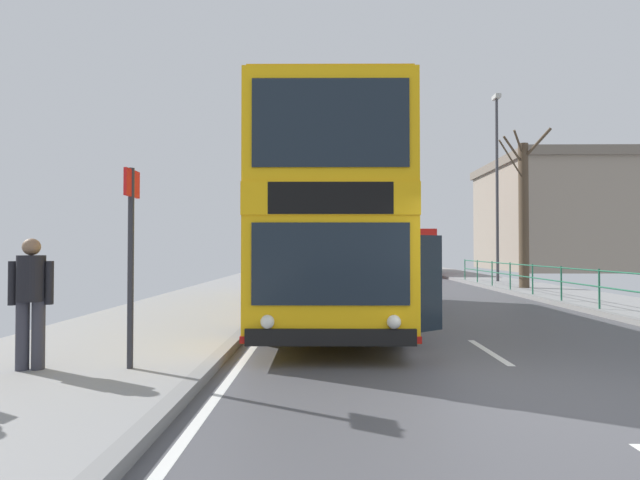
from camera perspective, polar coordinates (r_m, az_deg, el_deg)
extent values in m
cube|color=#4D4D52|center=(6.33, 27.10, -16.79)|extent=(8.40, 140.00, 0.06)
cube|color=silver|center=(8.67, 19.28, -12.30)|extent=(0.12, 2.00, 0.00)
cube|color=silver|center=(13.25, 12.60, -8.42)|extent=(0.12, 2.00, 0.00)
cube|color=silver|center=(17.95, 9.44, -6.51)|extent=(0.12, 2.00, 0.00)
cube|color=silver|center=(22.69, 7.60, -5.39)|extent=(0.12, 2.00, 0.00)
cube|color=silver|center=(27.45, 6.41, -4.65)|extent=(0.12, 2.00, 0.00)
cube|color=silver|center=(32.22, 5.57, -4.13)|extent=(0.12, 2.00, 0.00)
cube|color=silver|center=(37.00, 4.94, -3.74)|extent=(0.12, 2.00, 0.00)
cube|color=silver|center=(41.79, 4.46, -3.44)|extent=(0.12, 2.00, 0.00)
cube|color=silver|center=(46.57, 4.08, -3.20)|extent=(0.12, 2.00, 0.00)
cube|color=silver|center=(51.36, 3.77, -3.01)|extent=(0.12, 2.00, 0.00)
cube|color=silver|center=(56.16, 3.52, -2.85)|extent=(0.12, 2.00, 0.00)
cube|color=silver|center=(5.86, -12.31, -17.86)|extent=(0.12, 133.00, 0.00)
cube|color=gray|center=(5.93, -15.75, -16.98)|extent=(0.20, 140.00, 0.14)
cube|color=gray|center=(6.80, -33.57, -14.74)|extent=(4.00, 140.00, 0.14)
cube|color=#F4B20F|center=(12.32, 0.83, -3.10)|extent=(2.64, 10.91, 1.84)
cube|color=#F4B20F|center=(12.34, 0.83, 2.28)|extent=(2.66, 10.97, 0.48)
cube|color=#F4B20F|center=(12.45, 0.83, 7.24)|extent=(2.64, 10.91, 1.68)
cube|color=#D0970D|center=(12.61, 0.83, 11.19)|extent=(2.57, 10.59, 0.08)
cube|color=#19232D|center=(6.86, 1.26, -2.83)|extent=(2.25, 0.05, 1.18)
cube|color=black|center=(6.89, 1.26, 4.98)|extent=(1.79, 0.04, 0.46)
cube|color=#19232D|center=(7.09, 1.25, 13.67)|extent=(2.25, 0.05, 1.27)
cube|color=black|center=(6.96, 1.26, -11.41)|extent=(2.43, 0.10, 0.24)
cube|color=#B2140F|center=(12.38, 0.83, -7.07)|extent=(2.67, 10.97, 0.10)
cube|color=#19232D|center=(12.67, 6.66, -1.88)|extent=(0.09, 8.50, 0.95)
cube|color=#19232D|center=(12.54, 6.78, 7.57)|extent=(0.10, 9.80, 1.01)
cube|color=#19232D|center=(12.64, -5.04, -1.88)|extent=(0.09, 8.50, 0.95)
cube|color=#19232D|center=(12.52, -5.14, 7.58)|extent=(0.10, 9.80, 1.01)
sphere|color=white|center=(6.99, 8.72, -9.53)|extent=(0.20, 0.20, 0.20)
sphere|color=white|center=(6.96, -6.22, -9.57)|extent=(0.20, 0.20, 0.20)
cube|color=#19232D|center=(8.11, 12.24, -5.01)|extent=(0.67, 0.50, 1.58)
cube|color=black|center=(8.34, 9.52, -4.91)|extent=(0.11, 0.90, 1.58)
cylinder|color=black|center=(9.24, 8.74, -8.40)|extent=(0.31, 1.04, 1.04)
cylinder|color=black|center=(9.21, -6.71, -8.43)|extent=(0.31, 1.04, 1.04)
cylinder|color=black|center=(15.96, 5.14, -5.33)|extent=(0.31, 1.04, 1.04)
cylinder|color=black|center=(15.95, -3.72, -5.34)|extent=(0.31, 1.04, 1.04)
cube|color=red|center=(34.53, 9.76, -1.22)|extent=(2.57, 10.67, 2.62)
cube|color=#19232D|center=(34.37, 7.70, -0.61)|extent=(0.10, 9.05, 1.26)
cube|color=#19232D|center=(34.74, 11.79, -0.61)|extent=(0.10, 9.05, 1.26)
cube|color=#19232D|center=(39.82, 8.63, -0.83)|extent=(2.12, 0.05, 1.57)
cylinder|color=black|center=(37.70, 7.24, -2.96)|extent=(0.29, 0.96, 0.96)
cylinder|color=black|center=(38.02, 10.79, -2.93)|extent=(0.29, 0.96, 0.96)
cylinder|color=black|center=(30.91, 8.55, -3.36)|extent=(0.29, 0.96, 0.96)
cylinder|color=black|center=(31.29, 12.87, -3.32)|extent=(0.29, 0.96, 0.96)
cylinder|color=#236B4C|center=(14.64, 30.07, -5.00)|extent=(0.05, 0.05, 1.05)
cylinder|color=#236B4C|center=(16.45, 26.57, -4.59)|extent=(0.05, 0.05, 1.05)
cylinder|color=#236B4C|center=(18.31, 23.78, -4.25)|extent=(0.05, 0.05, 1.05)
cylinder|color=#236B4C|center=(20.20, 21.51, -3.97)|extent=(0.05, 0.05, 1.05)
cylinder|color=#236B4C|center=(22.12, 19.63, -3.73)|extent=(0.05, 0.05, 1.05)
cylinder|color=#236B4C|center=(24.06, 18.06, -3.52)|extent=(0.05, 0.05, 1.05)
cylinder|color=#236B4C|center=(26.02, 16.72, -3.34)|extent=(0.05, 0.05, 1.05)
cylinder|color=#236B4C|center=(15.51, 28.20, -3.05)|extent=(0.04, 22.47, 0.04)
cylinder|color=#236B4C|center=(15.54, 28.22, -4.59)|extent=(0.04, 22.47, 0.04)
cylinder|color=#383842|center=(7.41, -31.66, -9.43)|extent=(0.19, 0.19, 0.92)
cylinder|color=#383842|center=(7.35, -30.28, -9.52)|extent=(0.19, 0.19, 0.92)
cylinder|color=black|center=(7.31, -30.92, -3.90)|extent=(0.40, 0.40, 0.60)
cylinder|color=black|center=(7.39, -32.53, -4.31)|extent=(0.12, 0.12, 0.57)
cylinder|color=black|center=(7.24, -29.28, -4.41)|extent=(0.12, 0.12, 0.57)
sphere|color=#84664C|center=(7.30, -30.89, -0.70)|extent=(0.26, 0.26, 0.22)
cylinder|color=#2D2D33|center=(6.81, -21.43, -3.06)|extent=(0.08, 0.08, 2.63)
cube|color=red|center=(6.88, -21.30, 6.25)|extent=(0.04, 0.44, 0.36)
cylinder|color=#38383D|center=(25.43, 20.16, 5.57)|extent=(0.14, 0.14, 8.97)
cube|color=#B2B2AD|center=(26.36, 20.09, 15.56)|extent=(0.28, 0.60, 0.20)
cylinder|color=#4C3D2D|center=(21.40, 22.89, 2.69)|extent=(0.40, 0.40, 5.89)
cylinder|color=#4C3D2D|center=(21.49, 24.19, 10.29)|extent=(0.86, 1.04, 1.12)
cylinder|color=#4C3D2D|center=(21.37, 21.86, 9.76)|extent=(1.03, 0.51, 1.13)
cylinder|color=#4C3D2D|center=(21.38, 22.39, 10.51)|extent=(0.71, 0.74, 0.95)
cylinder|color=#4C3D2D|center=(20.75, 21.67, 8.72)|extent=(1.53, 1.45, 1.35)
cube|color=gray|center=(45.07, 26.95, 2.17)|extent=(11.49, 12.33, 8.38)
cube|color=#6D6357|center=(45.55, 26.90, 7.88)|extent=(11.95, 12.83, 0.70)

